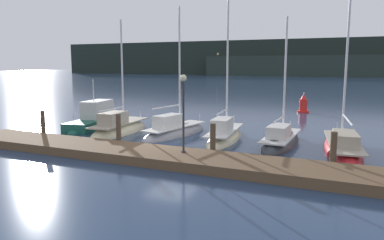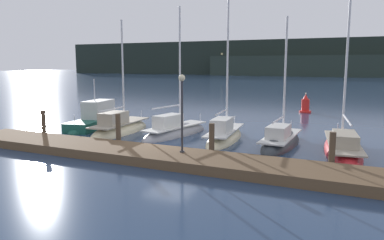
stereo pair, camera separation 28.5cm
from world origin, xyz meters
TOP-DOWN VIEW (x-y plane):
  - ground_plane at (0.00, 0.00)m, footprint 400.00×400.00m
  - dock at (0.00, -2.47)m, footprint 23.08×2.80m
  - mooring_pile_0 at (-8.46, -0.82)m, footprint 0.28×0.28m
  - mooring_pile_1 at (-2.82, -0.82)m, footprint 0.28×0.28m
  - mooring_pile_2 at (2.82, -0.82)m, footprint 0.28×0.28m
  - mooring_pile_3 at (8.46, -0.82)m, footprint 0.28×0.28m
  - motorboat_berth_1 at (-8.23, 3.82)m, footprint 2.92×6.31m
  - sailboat_berth_2 at (-5.31, 2.77)m, footprint 2.33×6.59m
  - sailboat_berth_3 at (-1.52, 3.55)m, footprint 2.69×6.54m
  - sailboat_berth_4 at (1.94, 3.46)m, footprint 2.35×6.48m
  - sailboat_berth_5 at (5.37, 3.49)m, footprint 1.80×6.27m
  - sailboat_berth_6 at (8.72, 3.03)m, footprint 2.87×7.80m
  - channel_buoy at (4.49, 19.06)m, footprint 1.12×1.12m
  - dock_lamppost at (1.82, -2.11)m, footprint 0.32×0.32m
  - hillside_backdrop at (4.37, 132.63)m, footprint 240.00×23.00m

SIDE VIEW (x-z plane):
  - ground_plane at x=0.00m, z-range 0.00..0.00m
  - sailboat_berth_5 at x=5.37m, z-range -3.91..4.13m
  - sailboat_berth_6 at x=8.72m, z-range -5.18..5.41m
  - sailboat_berth_2 at x=-5.31m, z-range -4.01..4.29m
  - sailboat_berth_3 at x=-1.52m, z-range -4.34..4.63m
  - sailboat_berth_4 at x=1.94m, z-range -4.74..5.11m
  - dock at x=0.00m, z-range 0.00..0.45m
  - motorboat_berth_1 at x=-8.23m, z-range -1.81..2.42m
  - channel_buoy at x=4.49m, z-range -0.25..1.66m
  - mooring_pile_3 at x=8.46m, z-range 0.00..1.73m
  - mooring_pile_2 at x=2.82m, z-range 0.00..1.73m
  - mooring_pile_0 at x=-8.46m, z-range 0.00..1.77m
  - mooring_pile_1 at x=-2.82m, z-range 0.00..1.89m
  - dock_lamppost at x=1.82m, z-range 1.10..4.80m
  - hillside_backdrop at x=4.37m, z-range -0.53..13.21m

